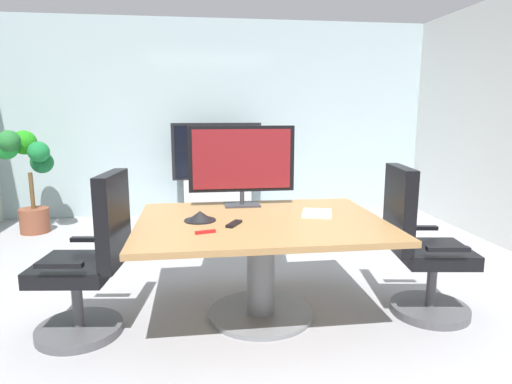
{
  "coord_description": "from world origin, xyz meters",
  "views": [
    {
      "loc": [
        -0.32,
        -2.9,
        1.48
      ],
      "look_at": [
        0.11,
        0.29,
        0.87
      ],
      "focal_mm": 30.59,
      "sensor_mm": 36.0,
      "label": 1
    }
  ],
  "objects_px": {
    "conference_table": "(261,245)",
    "office_chair_right": "(421,254)",
    "wall_display_unit": "(217,187)",
    "conference_phone": "(200,216)",
    "tv_monitor": "(242,161)",
    "remote_control": "(234,224)",
    "potted_plant": "(27,167)",
    "office_chair_left": "(90,269)"
  },
  "relations": [
    {
      "from": "conference_table",
      "to": "remote_control",
      "type": "relative_size",
      "value": 10.07
    },
    {
      "from": "conference_table",
      "to": "potted_plant",
      "type": "relative_size",
      "value": 1.37
    },
    {
      "from": "potted_plant",
      "to": "office_chair_right",
      "type": "bearing_deg",
      "value": -36.7
    },
    {
      "from": "potted_plant",
      "to": "remote_control",
      "type": "height_order",
      "value": "potted_plant"
    },
    {
      "from": "conference_table",
      "to": "office_chair_right",
      "type": "relative_size",
      "value": 1.57
    },
    {
      "from": "office_chair_right",
      "to": "wall_display_unit",
      "type": "xyz_separation_m",
      "value": [
        -1.31,
        3.09,
        -0.01
      ]
    },
    {
      "from": "wall_display_unit",
      "to": "potted_plant",
      "type": "distance_m",
      "value": 2.35
    },
    {
      "from": "wall_display_unit",
      "to": "remote_control",
      "type": "distance_m",
      "value": 3.1
    },
    {
      "from": "office_chair_right",
      "to": "wall_display_unit",
      "type": "height_order",
      "value": "wall_display_unit"
    },
    {
      "from": "conference_phone",
      "to": "wall_display_unit",
      "type": "bearing_deg",
      "value": 84.98
    },
    {
      "from": "office_chair_right",
      "to": "tv_monitor",
      "type": "height_order",
      "value": "tv_monitor"
    },
    {
      "from": "office_chair_left",
      "to": "tv_monitor",
      "type": "distance_m",
      "value": 1.37
    },
    {
      "from": "office_chair_left",
      "to": "wall_display_unit",
      "type": "relative_size",
      "value": 0.83
    },
    {
      "from": "remote_control",
      "to": "conference_table",
      "type": "bearing_deg",
      "value": 60.54
    },
    {
      "from": "tv_monitor",
      "to": "conference_phone",
      "type": "bearing_deg",
      "value": -126.9
    },
    {
      "from": "office_chair_left",
      "to": "conference_phone",
      "type": "distance_m",
      "value": 0.79
    },
    {
      "from": "potted_plant",
      "to": "conference_phone",
      "type": "relative_size",
      "value": 5.7
    },
    {
      "from": "office_chair_right",
      "to": "potted_plant",
      "type": "bearing_deg",
      "value": 61.25
    },
    {
      "from": "potted_plant",
      "to": "remote_control",
      "type": "relative_size",
      "value": 7.37
    },
    {
      "from": "wall_display_unit",
      "to": "conference_phone",
      "type": "distance_m",
      "value": 2.97
    },
    {
      "from": "conference_table",
      "to": "remote_control",
      "type": "distance_m",
      "value": 0.3
    },
    {
      "from": "wall_display_unit",
      "to": "conference_phone",
      "type": "bearing_deg",
      "value": -95.02
    },
    {
      "from": "office_chair_right",
      "to": "remote_control",
      "type": "xyz_separation_m",
      "value": [
        -1.35,
        -0.0,
        0.27
      ]
    },
    {
      "from": "tv_monitor",
      "to": "conference_phone",
      "type": "relative_size",
      "value": 3.82
    },
    {
      "from": "office_chair_left",
      "to": "remote_control",
      "type": "height_order",
      "value": "office_chair_left"
    },
    {
      "from": "conference_table",
      "to": "wall_display_unit",
      "type": "relative_size",
      "value": 1.31
    },
    {
      "from": "conference_phone",
      "to": "tv_monitor",
      "type": "bearing_deg",
      "value": 53.1
    },
    {
      "from": "conference_table",
      "to": "office_chair_right",
      "type": "xyz_separation_m",
      "value": [
        1.15,
        -0.12,
        -0.08
      ]
    },
    {
      "from": "conference_table",
      "to": "tv_monitor",
      "type": "relative_size",
      "value": 2.04
    },
    {
      "from": "wall_display_unit",
      "to": "tv_monitor",
      "type": "bearing_deg",
      "value": -88.14
    },
    {
      "from": "conference_phone",
      "to": "office_chair_right",
      "type": "bearing_deg",
      "value": -5.26
    },
    {
      "from": "office_chair_right",
      "to": "potted_plant",
      "type": "relative_size",
      "value": 0.87
    },
    {
      "from": "potted_plant",
      "to": "wall_display_unit",
      "type": "bearing_deg",
      "value": 10.15
    },
    {
      "from": "office_chair_right",
      "to": "wall_display_unit",
      "type": "distance_m",
      "value": 3.35
    },
    {
      "from": "office_chair_left",
      "to": "conference_table",
      "type": "bearing_deg",
      "value": 102.84
    },
    {
      "from": "tv_monitor",
      "to": "potted_plant",
      "type": "distance_m",
      "value": 3.16
    },
    {
      "from": "conference_table",
      "to": "tv_monitor",
      "type": "height_order",
      "value": "tv_monitor"
    },
    {
      "from": "tv_monitor",
      "to": "remote_control",
      "type": "xyz_separation_m",
      "value": [
        -0.12,
        -0.6,
        -0.35
      ]
    },
    {
      "from": "remote_control",
      "to": "potted_plant",
      "type": "bearing_deg",
      "value": 158.5
    },
    {
      "from": "potted_plant",
      "to": "remote_control",
      "type": "xyz_separation_m",
      "value": [
        2.25,
        -2.68,
        -0.07
      ]
    },
    {
      "from": "office_chair_right",
      "to": "wall_display_unit",
      "type": "bearing_deg",
      "value": 30.96
    },
    {
      "from": "potted_plant",
      "to": "conference_phone",
      "type": "bearing_deg",
      "value": -51.39
    }
  ]
}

